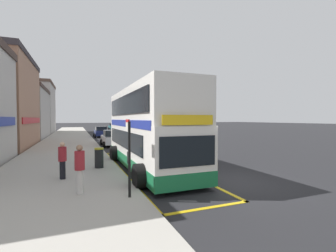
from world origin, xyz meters
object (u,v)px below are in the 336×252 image
Objects in this scene: parked_car_teal_across at (113,127)px; litter_bin at (99,158)px; parked_car_grey_kerbside at (147,131)px; double_decker_bus at (147,131)px; pedestrian_further_back at (80,167)px; bus_stop_sign at (129,151)px; parked_car_navy_ahead at (101,132)px; parked_car_white_distant at (112,138)px; pedestrian_waiting_near_sign at (62,159)px.

parked_car_teal_across reaches higher than litter_bin.
parked_car_grey_kerbside is (2.20, -22.15, 0.00)m from parked_car_teal_across.
parked_car_grey_kerbside is at bearing 73.47° from double_decker_bus.
parked_car_grey_kerbside is 25.72m from litter_bin.
pedestrian_further_back reaches higher than parked_car_teal_across.
bus_stop_sign reaches higher than parked_car_grey_kerbside.
parked_car_grey_kerbside is 2.44× the size of pedestrian_further_back.
parked_car_grey_kerbside is 1.00× the size of parked_car_navy_ahead.
parked_car_teal_across is 50.95m from pedestrian_further_back.
parked_car_teal_across is at bearing 80.32° from pedestrian_further_back.
double_decker_bus is 2.45× the size of parked_car_white_distant.
double_decker_bus is 6.00× the size of pedestrian_further_back.
double_decker_bus reaches higher than parked_car_grey_kerbside.
parked_car_navy_ahead is 1.00× the size of parked_car_white_distant.
pedestrian_further_back is at bearing 148.69° from bus_stop_sign.
bus_stop_sign is at bearing -113.15° from double_decker_bus.
parked_car_white_distant is (-7.46, -12.69, 0.00)m from parked_car_grey_kerbside.
parked_car_navy_ahead is at bearing 80.74° from pedestrian_waiting_near_sign.
bus_stop_sign is 1.62× the size of pedestrian_waiting_near_sign.
pedestrian_further_back is (-3.31, -15.38, 0.28)m from parked_car_white_distant.
parked_car_navy_ahead is at bearing 90.37° from double_decker_bus.
double_decker_bus is 2.45× the size of parked_car_navy_ahead.
parked_car_teal_across is at bearing 80.70° from litter_bin.
double_decker_bus is at bearing -104.65° from parked_car_grey_kerbside.
parked_car_grey_kerbside and parked_car_white_distant have the same top height.
pedestrian_waiting_near_sign is at bearing -112.14° from parked_car_grey_kerbside.
parked_car_white_distant is 15.73m from pedestrian_further_back.
litter_bin is at bearing 85.01° from parked_car_navy_ahead.
parked_car_white_distant is at bearing 83.78° from bus_stop_sign.
parked_car_white_distant is 11.34m from litter_bin.
pedestrian_waiting_near_sign is at bearing -160.85° from double_decker_bus.
parked_car_teal_across is (4.97, 46.35, -1.26)m from double_decker_bus.
parked_car_navy_ahead is at bearing 84.12° from litter_bin.
bus_stop_sign reaches higher than parked_car_teal_across.
pedestrian_further_back is at bearing -74.51° from pedestrian_waiting_near_sign.
double_decker_bus is at bearing 47.18° from pedestrian_further_back.
pedestrian_further_back is (0.66, -2.40, 0.07)m from pedestrian_waiting_near_sign.
parked_car_grey_kerbside is at bearing 72.34° from bus_stop_sign.
parked_car_grey_kerbside is (7.18, 24.19, -1.26)m from double_decker_bus.
parked_car_grey_kerbside is at bearing -119.71° from parked_car_white_distant.
parked_car_white_distant is at bearing 91.39° from double_decker_bus.
litter_bin is (1.70, 1.87, -0.34)m from pedestrian_waiting_near_sign.
parked_car_white_distant is 2.44× the size of pedestrian_further_back.
double_decker_bus is 2.93m from litter_bin.
parked_car_teal_across is at bearing -97.85° from parked_car_white_distant.
pedestrian_waiting_near_sign is at bearing 123.44° from bus_stop_sign.
parked_car_navy_ahead is 2.61× the size of pedestrian_waiting_near_sign.
bus_stop_sign is at bearing -56.56° from pedestrian_waiting_near_sign.
parked_car_white_distant reaches higher than litter_bin.
parked_car_grey_kerbside is 2.61× the size of pedestrian_waiting_near_sign.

